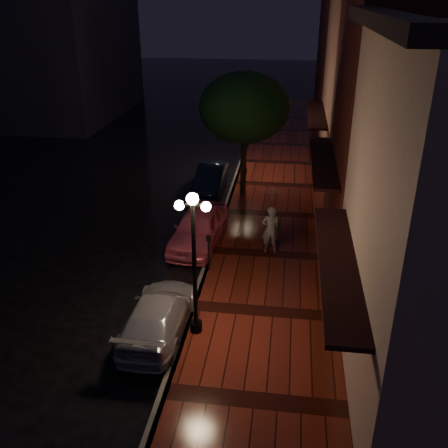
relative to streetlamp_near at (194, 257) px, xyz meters
The scene contains 14 objects.
ground 5.65m from the streetlamp_near, 94.00° to the left, with size 120.00×120.00×0.00m, color black.
sidewalk 5.91m from the streetlamp_near, 69.19° to the left, with size 4.50×60.00×0.15m, color #43140C.
curb 5.61m from the streetlamp_near, 94.00° to the left, with size 0.25×60.00×0.15m, color #595451.
storefront_mid 10.08m from the streetlamp_near, 46.47° to the left, with size 5.00×8.00×11.00m, color #511914.
storefront_far 16.52m from the streetlamp_near, 66.09° to the left, with size 5.00×8.00×9.00m, color #8C5951.
storefront_extra 25.98m from the streetlamp_near, 75.10° to the left, with size 5.00×12.00×10.00m, color #511914.
streetlamp_near is the anchor object (origin of this frame).
streetlamp_far 14.00m from the streetlamp_near, 90.00° to the left, with size 0.96×0.36×4.31m.
street_tree 11.12m from the streetlamp_near, 88.65° to the left, with size 4.16×4.16×5.80m.
pink_car 6.06m from the streetlamp_near, 99.48° to the left, with size 1.72×4.28×1.46m, color #ED6179.
navy_car 11.96m from the streetlamp_near, 97.00° to the left, with size 1.36×3.89×1.28m, color black.
silver_car 2.28m from the streetlamp_near, behind, with size 1.69×4.16×1.21m, color #A7A5AD.
woman_with_umbrella 5.55m from the streetlamp_near, 70.10° to the left, with size 1.07×1.10×2.59m.
parking_meter 3.87m from the streetlamp_near, 93.27° to the left, with size 0.15×0.13×1.36m.
Camera 1 is at (2.76, -16.65, 9.14)m, focal length 40.00 mm.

